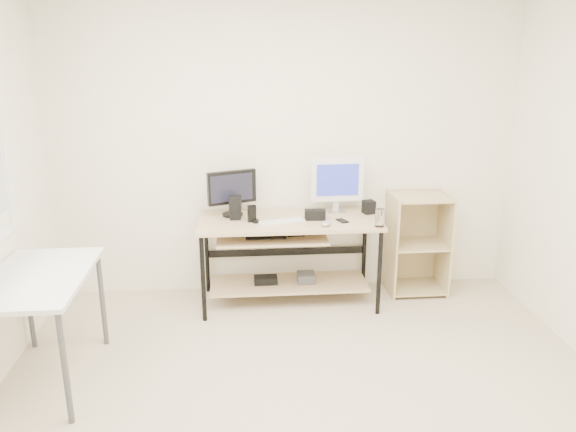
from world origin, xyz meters
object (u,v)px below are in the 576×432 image
(desk, at_px, (286,243))
(side_table, at_px, (38,287))
(audio_controller, at_px, (252,214))
(shelf_unit, at_px, (416,242))
(black_monitor, at_px, (232,190))
(white_imac, at_px, (337,181))

(desk, xyz_separation_m, side_table, (-1.65, -1.06, 0.13))
(desk, bearing_deg, audio_controller, -170.61)
(desk, relative_size, shelf_unit, 1.67)
(black_monitor, height_order, audio_controller, black_monitor)
(white_imac, height_order, audio_controller, white_imac)
(audio_controller, bearing_deg, white_imac, 8.10)
(white_imac, bearing_deg, audio_controller, -165.86)
(side_table, height_order, shelf_unit, shelf_unit)
(shelf_unit, xyz_separation_m, white_imac, (-0.73, 0.00, 0.58))
(desk, relative_size, white_imac, 3.12)
(shelf_unit, bearing_deg, audio_controller, -171.91)
(audio_controller, bearing_deg, black_monitor, 121.77)
(audio_controller, bearing_deg, side_table, -151.49)
(white_imac, relative_size, audio_controller, 3.51)
(side_table, relative_size, shelf_unit, 1.11)
(shelf_unit, height_order, black_monitor, black_monitor)
(shelf_unit, bearing_deg, desk, -172.23)
(side_table, distance_m, audio_controller, 1.71)
(white_imac, bearing_deg, side_table, -151.73)
(shelf_unit, distance_m, white_imac, 0.93)
(black_monitor, bearing_deg, desk, -39.17)
(white_imac, xyz_separation_m, audio_controller, (-0.73, -0.21, -0.21))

